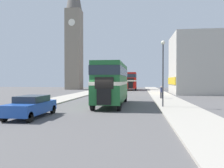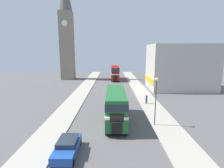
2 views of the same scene
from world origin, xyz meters
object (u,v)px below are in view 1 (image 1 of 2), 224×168
at_px(bus_distant, 131,80).
at_px(church_tower, 74,27).
at_px(pedestrian_walking, 161,91).
at_px(car_parked_near, 31,106).
at_px(double_decker_bus, 112,81).
at_px(street_lamp, 163,63).

height_order(bus_distant, church_tower, church_tower).
bearing_deg(pedestrian_walking, car_parked_near, -123.16).
bearing_deg(church_tower, pedestrian_walking, -54.37).
distance_m(double_decker_bus, bus_distant, 34.54).
distance_m(bus_distant, pedestrian_walking, 27.46).
relative_size(bus_distant, pedestrian_walking, 6.32).
distance_m(car_parked_near, church_tower, 47.96).
bearing_deg(bus_distant, street_lamp, -83.31).
height_order(car_parked_near, street_lamp, street_lamp).
height_order(car_parked_near, church_tower, church_tower).
bearing_deg(double_decker_bus, bus_distant, 89.12).
height_order(double_decker_bus, bus_distant, bus_distant).
xyz_separation_m(pedestrian_walking, church_tower, (-20.56, 28.69, 15.96)).
xyz_separation_m(car_parked_near, street_lamp, (9.17, 6.14, 3.21)).
bearing_deg(church_tower, bus_distant, -6.34).
relative_size(double_decker_bus, pedestrian_walking, 6.01).
xyz_separation_m(street_lamp, church_tower, (-19.83, 37.70, 13.04)).
bearing_deg(pedestrian_walking, double_decker_bus, -125.91).
height_order(double_decker_bus, church_tower, church_tower).
bearing_deg(street_lamp, pedestrian_walking, 85.36).
bearing_deg(street_lamp, church_tower, 117.75).
height_order(pedestrian_walking, church_tower, church_tower).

